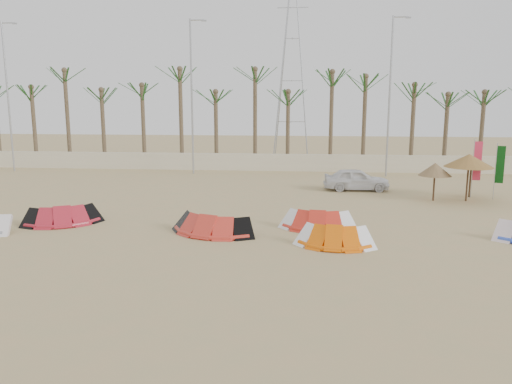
# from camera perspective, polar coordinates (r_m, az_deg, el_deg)

# --- Properties ---
(ground) EXTENTS (120.00, 120.00, 0.00)m
(ground) POSITION_cam_1_polar(r_m,az_deg,el_deg) (17.03, -1.94, -8.00)
(ground) COLOR tan
(ground) RESTS_ON ground
(boundary_wall) EXTENTS (60.00, 0.30, 1.30)m
(boundary_wall) POSITION_cam_1_polar(r_m,az_deg,el_deg) (38.37, 2.28, 3.39)
(boundary_wall) COLOR beige
(boundary_wall) RESTS_ON ground
(palm_line) EXTENTS (52.00, 4.00, 7.70)m
(palm_line) POSITION_cam_1_polar(r_m,az_deg,el_deg) (39.55, 3.45, 12.01)
(palm_line) COLOR brown
(palm_line) RESTS_ON ground
(lamp_a) EXTENTS (1.25, 0.14, 11.00)m
(lamp_a) POSITION_cam_1_polar(r_m,az_deg,el_deg) (42.24, -26.47, 9.93)
(lamp_a) COLOR #A5A8AD
(lamp_a) RESTS_ON ground
(lamp_b) EXTENTS (1.25, 0.14, 11.00)m
(lamp_b) POSITION_cam_1_polar(r_m,az_deg,el_deg) (36.91, -7.30, 11.00)
(lamp_b) COLOR #A5A8AD
(lamp_b) RESTS_ON ground
(lamp_c) EXTENTS (1.25, 0.14, 11.00)m
(lamp_c) POSITION_cam_1_polar(r_m,az_deg,el_deg) (36.50, 15.08, 10.74)
(lamp_c) COLOR #A5A8AD
(lamp_c) RESTS_ON ground
(pylon) EXTENTS (3.00, 3.00, 14.00)m
(pylon) POSITION_cam_1_polar(r_m,az_deg,el_deg) (44.36, 4.00, 3.50)
(pylon) COLOR #A5A8AD
(pylon) RESTS_ON ground
(kite_red_left) EXTENTS (3.71, 2.70, 0.90)m
(kite_red_left) POSITION_cam_1_polar(r_m,az_deg,el_deg) (23.74, -20.93, -2.32)
(kite_red_left) COLOR #AC1E2D
(kite_red_left) RESTS_ON ground
(kite_red_mid) EXTENTS (3.89, 2.50, 0.90)m
(kite_red_mid) POSITION_cam_1_polar(r_m,az_deg,el_deg) (20.69, -4.94, -3.46)
(kite_red_mid) COLOR red
(kite_red_mid) RESTS_ON ground
(kite_red_right) EXTENTS (3.27, 1.81, 0.90)m
(kite_red_right) POSITION_cam_1_polar(r_m,az_deg,el_deg) (21.50, 7.07, -2.98)
(kite_red_right) COLOR red
(kite_red_right) RESTS_ON ground
(kite_orange) EXTENTS (3.05, 1.84, 0.90)m
(kite_orange) POSITION_cam_1_polar(r_m,az_deg,el_deg) (19.10, 8.92, -4.76)
(kite_orange) COLOR #EB6006
(kite_orange) RESTS_ON ground
(parasol_left) EXTENTS (1.76, 1.76, 2.07)m
(parasol_left) POSITION_cam_1_polar(r_m,az_deg,el_deg) (28.47, 19.79, 2.45)
(parasol_left) COLOR #4C331E
(parasol_left) RESTS_ON ground
(parasol_mid) EXTENTS (2.58, 2.58, 2.55)m
(parasol_mid) POSITION_cam_1_polar(r_m,az_deg,el_deg) (28.97, 23.16, 3.31)
(parasol_mid) COLOR #4C331E
(parasol_mid) RESTS_ON ground
(parasol_right) EXTENTS (1.95, 1.95, 2.34)m
(parasol_right) POSITION_cam_1_polar(r_m,az_deg,el_deg) (30.24, 23.42, 3.16)
(parasol_right) COLOR #4C331E
(parasol_right) RESTS_ON ground
(flag_pink) EXTENTS (0.45, 0.10, 3.32)m
(flag_pink) POSITION_cam_1_polar(r_m,az_deg,el_deg) (30.27, 23.87, 3.10)
(flag_pink) COLOR #A5A8AD
(flag_pink) RESTS_ON ground
(flag_green) EXTENTS (0.44, 0.17, 3.12)m
(flag_green) POSITION_cam_1_polar(r_m,az_deg,el_deg) (30.18, 26.01, 2.69)
(flag_green) COLOR #A5A8AD
(flag_green) RESTS_ON ground
(car) EXTENTS (3.95, 1.66, 1.33)m
(car) POSITION_cam_1_polar(r_m,az_deg,el_deg) (30.69, 11.40, 1.43)
(car) COLOR silver
(car) RESTS_ON ground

